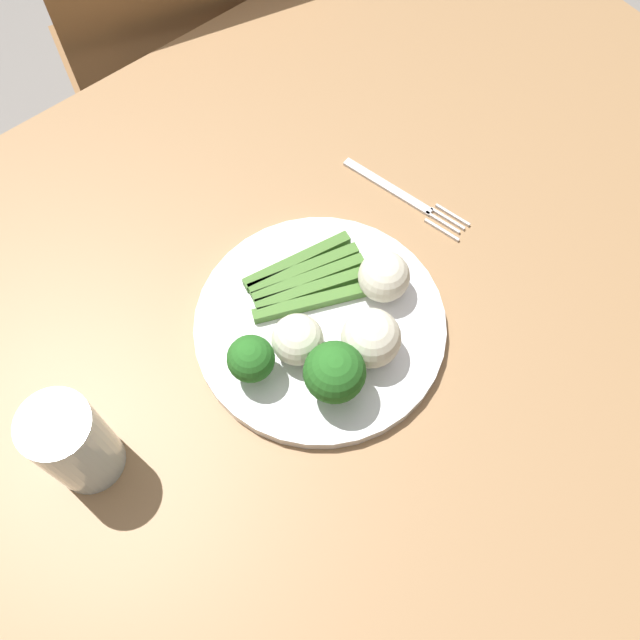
{
  "coord_description": "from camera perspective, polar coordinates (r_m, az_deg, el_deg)",
  "views": [
    {
      "loc": [
        0.21,
        0.26,
        1.41
      ],
      "look_at": [
        0.01,
        0.01,
        0.77
      ],
      "focal_mm": 39.96,
      "sensor_mm": 36.0,
      "label": 1
    }
  ],
  "objects": [
    {
      "name": "ground_plane",
      "position": [
        1.46,
        -0.2,
        -13.03
      ],
      "size": [
        6.0,
        6.0,
        0.02
      ],
      "primitive_type": "cube",
      "color": "gray"
    },
    {
      "name": "dining_table",
      "position": [
        0.85,
        -0.33,
        -3.01
      ],
      "size": [
        1.24,
        0.86,
        0.75
      ],
      "color": "#9E754C",
      "rests_on": "ground_plane"
    },
    {
      "name": "chair",
      "position": [
        1.3,
        -9.62,
        18.13
      ],
      "size": [
        0.49,
        0.49,
        0.87
      ],
      "rotation": [
        0.0,
        0.0,
        -0.25
      ],
      "color": "olive",
      "rests_on": "ground_plane"
    },
    {
      "name": "plate",
      "position": [
        0.73,
        0.0,
        -0.43
      ],
      "size": [
        0.26,
        0.26,
        0.01
      ],
      "primitive_type": "cylinder",
      "color": "white",
      "rests_on": "dining_table"
    },
    {
      "name": "asparagus_bundle",
      "position": [
        0.74,
        -1.01,
        3.23
      ],
      "size": [
        0.14,
        0.09,
        0.01
      ],
      "rotation": [
        0.0,
        0.0,
        2.86
      ],
      "color": "#47752D",
      "rests_on": "plate"
    },
    {
      "name": "broccoli_right",
      "position": [
        0.66,
        1.17,
        -4.25
      ],
      "size": [
        0.06,
        0.06,
        0.07
      ],
      "color": "#568E33",
      "rests_on": "plate"
    },
    {
      "name": "broccoli_front_left",
      "position": [
        0.68,
        -5.55,
        -3.14
      ],
      "size": [
        0.05,
        0.05,
        0.06
      ],
      "color": "#568E33",
      "rests_on": "plate"
    },
    {
      "name": "cauliflower_near_center",
      "position": [
        0.72,
        5.14,
        3.49
      ],
      "size": [
        0.05,
        0.05,
        0.05
      ],
      "primitive_type": "sphere",
      "color": "silver",
      "rests_on": "plate"
    },
    {
      "name": "cauliflower_edge",
      "position": [
        0.69,
        4.1,
        -1.46
      ],
      "size": [
        0.06,
        0.06,
        0.06
      ],
      "primitive_type": "sphere",
      "color": "silver",
      "rests_on": "plate"
    },
    {
      "name": "cauliflower_left",
      "position": [
        0.69,
        -1.81,
        -1.58
      ],
      "size": [
        0.05,
        0.05,
        0.05
      ],
      "primitive_type": "sphere",
      "color": "silver",
      "rests_on": "plate"
    },
    {
      "name": "fork",
      "position": [
        0.83,
        6.88,
        9.7
      ],
      "size": [
        0.06,
        0.16,
        0.0
      ],
      "rotation": [
        0.0,
        0.0,
        1.8
      ],
      "color": "silver",
      "rests_on": "dining_table"
    },
    {
      "name": "water_glass",
      "position": [
        0.67,
        -19.13,
        -9.33
      ],
      "size": [
        0.06,
        0.06,
        0.11
      ],
      "primitive_type": "cylinder",
      "color": "silver",
      "rests_on": "dining_table"
    }
  ]
}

